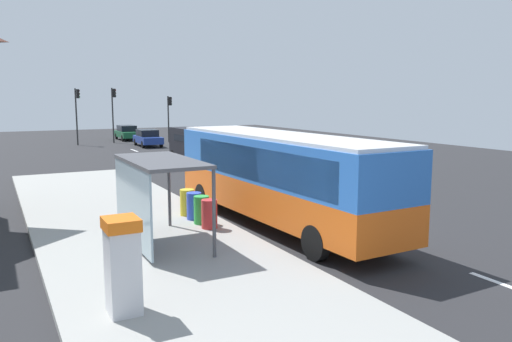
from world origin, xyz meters
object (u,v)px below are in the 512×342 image
at_px(sedan_near, 127,132).
at_px(recycling_bin_green, 201,210).
at_px(traffic_light_far_side, 77,108).
at_px(traffic_light_median, 113,107).
at_px(white_van, 196,142).
at_px(bus_shelter, 150,180).
at_px(ticket_machine, 123,265).
at_px(recycling_bin_red, 209,214).
at_px(bus, 278,174).
at_px(recycling_bin_yellow, 187,202).
at_px(sedan_far, 148,138).
at_px(recycling_bin_blue, 194,206).
at_px(traffic_light_near_side, 169,111).

height_order(sedan_near, recycling_bin_green, sedan_near).
height_order(traffic_light_far_side, traffic_light_median, traffic_light_median).
relative_size(white_van, sedan_near, 1.20).
height_order(recycling_bin_green, bus_shelter, bus_shelter).
bearing_deg(recycling_bin_green, ticket_machine, -123.86).
xyz_separation_m(white_van, ticket_machine, (-10.44, -23.17, -0.17)).
height_order(recycling_bin_red, traffic_light_far_side, traffic_light_far_side).
bearing_deg(bus, recycling_bin_yellow, 137.51).
bearing_deg(recycling_bin_green, white_van, 69.54).
xyz_separation_m(white_van, sedan_near, (0.10, 20.30, -0.55)).
bearing_deg(white_van, bus, -102.24).
bearing_deg(ticket_machine, sedan_near, 76.37).
xyz_separation_m(bus, sedan_near, (4.01, 38.33, -1.05)).
bearing_deg(traffic_light_far_side, bus_shelter, -95.32).
bearing_deg(recycling_bin_yellow, sedan_far, 77.05).
height_order(recycling_bin_yellow, traffic_light_far_side, traffic_light_far_side).
distance_m(recycling_bin_yellow, traffic_light_median, 33.69).
xyz_separation_m(recycling_bin_green, recycling_bin_blue, (0.00, 0.70, 0.00)).
height_order(recycling_bin_yellow, traffic_light_near_side, traffic_light_near_side).
height_order(recycling_bin_red, recycling_bin_blue, same).
relative_size(bus, ticket_machine, 5.72).
bearing_deg(traffic_light_near_side, sedan_far, -133.37).
bearing_deg(recycling_bin_red, recycling_bin_yellow, 90.00).
xyz_separation_m(bus, sedan_far, (4.01, 30.54, -1.05)).
bearing_deg(white_van, recycling_bin_blue, -111.26).
bearing_deg(traffic_light_median, recycling_bin_blue, -97.71).
bearing_deg(traffic_light_far_side, traffic_light_near_side, -5.31).
bearing_deg(ticket_machine, recycling_bin_green, 56.14).
relative_size(ticket_machine, bus_shelter, 0.48).
bearing_deg(recycling_bin_blue, recycling_bin_red, -90.00).
xyz_separation_m(recycling_bin_yellow, traffic_light_near_side, (9.71, 31.66, 2.40)).
bearing_deg(sedan_near, traffic_light_far_side, -146.36).
relative_size(traffic_light_near_side, traffic_light_median, 0.85).
relative_size(recycling_bin_yellow, traffic_light_far_side, 0.18).
distance_m(traffic_light_near_side, traffic_light_median, 5.38).
height_order(traffic_light_near_side, bus_shelter, traffic_light_near_side).
height_order(sedan_far, bus_shelter, bus_shelter).
xyz_separation_m(sedan_far, recycling_bin_yellow, (-6.50, -28.27, -0.14)).
height_order(white_van, bus_shelter, bus_shelter).
bearing_deg(bus_shelter, sedan_far, 74.47).
height_order(ticket_machine, traffic_light_far_side, traffic_light_far_side).
relative_size(sedan_far, traffic_light_median, 0.83).
relative_size(white_van, sedan_far, 1.18).
distance_m(ticket_machine, recycling_bin_yellow, 8.47).
bearing_deg(bus, sedan_far, 82.51).
distance_m(white_van, sedan_near, 20.31).
bearing_deg(sedan_near, ticket_machine, -103.63).
relative_size(sedan_near, bus_shelter, 1.10).
distance_m(bus, recycling_bin_blue, 3.18).
relative_size(recycling_bin_green, recycling_bin_blue, 1.00).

